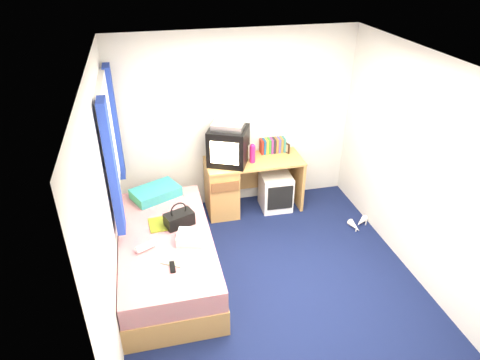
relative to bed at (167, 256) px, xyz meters
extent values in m
plane|color=#0C1438|center=(1.10, -0.30, -0.27)|extent=(3.40, 3.40, 0.00)
plane|color=white|center=(1.10, -0.30, 2.13)|extent=(3.40, 3.40, 0.00)
plane|color=silver|center=(1.10, 1.40, 0.93)|extent=(3.20, 0.00, 3.20)
plane|color=silver|center=(1.10, -2.00, 0.93)|extent=(3.20, 0.00, 3.20)
plane|color=silver|center=(-0.50, -0.30, 0.93)|extent=(0.00, 3.40, 3.40)
plane|color=silver|center=(2.70, -0.30, 0.93)|extent=(0.00, 3.40, 3.40)
cube|color=tan|center=(0.00, 0.00, -0.12)|extent=(1.00, 2.00, 0.30)
cube|color=brown|center=(0.50, -0.40, -0.11)|extent=(0.02, 0.70, 0.18)
cube|color=silver|center=(0.00, 0.00, 0.15)|extent=(0.98, 1.98, 0.24)
cube|color=#1951A4|center=(-0.05, 0.83, 0.33)|extent=(0.66, 0.56, 0.12)
cube|color=tan|center=(1.28, 1.12, 0.47)|extent=(1.30, 0.55, 0.03)
cube|color=tan|center=(0.83, 1.12, 0.09)|extent=(0.40, 0.52, 0.72)
cube|color=tan|center=(1.91, 1.12, 0.09)|extent=(0.04, 0.52, 0.72)
cube|color=tan|center=(1.53, 1.37, 0.18)|extent=(0.78, 0.03, 0.55)
cube|color=white|center=(1.58, 1.06, -0.01)|extent=(0.42, 0.42, 0.51)
cube|color=black|center=(0.94, 1.14, 0.72)|extent=(0.62, 0.61, 0.48)
cube|color=#FFDAA1|center=(0.85, 0.93, 0.72)|extent=(0.34, 0.17, 0.30)
cube|color=#B0B0B2|center=(0.94, 1.14, 1.00)|extent=(0.48, 0.42, 0.08)
cube|color=maroon|center=(1.43, 1.30, 0.58)|extent=(0.03, 0.13, 0.20)
cube|color=navy|center=(1.47, 1.30, 0.58)|extent=(0.03, 0.13, 0.20)
cube|color=gold|center=(1.50, 1.30, 0.58)|extent=(0.03, 0.13, 0.20)
cube|color=#337F33|center=(1.54, 1.30, 0.58)|extent=(0.03, 0.13, 0.20)
cube|color=#7F337F|center=(1.57, 1.30, 0.58)|extent=(0.03, 0.13, 0.20)
cube|color=#262626|center=(1.61, 1.30, 0.58)|extent=(0.03, 0.13, 0.20)
cube|color=#B26633|center=(1.64, 1.30, 0.58)|extent=(0.03, 0.13, 0.20)
cube|color=#4C4C99|center=(1.68, 1.30, 0.58)|extent=(0.03, 0.13, 0.20)
cube|color=olive|center=(1.71, 1.30, 0.58)|extent=(0.03, 0.13, 0.20)
cube|color=#337272|center=(1.75, 1.30, 0.58)|extent=(0.03, 0.13, 0.20)
cube|color=black|center=(1.77, 1.25, 0.55)|extent=(0.06, 0.12, 0.14)
cylinder|color=#D01D67|center=(1.24, 1.07, 0.60)|extent=(0.08, 0.08, 0.23)
cylinder|color=white|center=(1.20, 1.18, 0.58)|extent=(0.06, 0.06, 0.20)
cube|color=black|center=(0.17, 0.17, 0.35)|extent=(0.35, 0.27, 0.16)
torus|color=black|center=(0.17, 0.17, 0.47)|extent=(0.19, 0.08, 0.19)
cube|color=silver|center=(0.26, -0.15, 0.32)|extent=(0.34, 0.31, 0.10)
cube|color=#C1DC18|center=(-0.05, 0.22, 0.28)|extent=(0.23, 0.29, 0.01)
cylinder|color=silver|center=(-0.21, -0.19, 0.31)|extent=(0.21, 0.15, 0.07)
cube|color=yellow|center=(0.02, -0.47, 0.28)|extent=(0.22, 0.16, 0.01)
cube|color=black|center=(0.03, -0.53, 0.28)|extent=(0.05, 0.16, 0.02)
cube|color=silver|center=(-0.48, 0.60, 1.18)|extent=(0.02, 0.90, 1.10)
cube|color=white|center=(-0.47, 0.60, 1.77)|extent=(0.06, 1.06, 0.08)
cube|color=white|center=(-0.47, 0.60, 0.59)|extent=(0.06, 1.06, 0.08)
cube|color=navy|center=(-0.43, 0.01, 1.13)|extent=(0.08, 0.24, 1.40)
cube|color=navy|center=(-0.43, 1.19, 1.13)|extent=(0.08, 0.24, 1.40)
cone|color=silver|center=(2.44, 0.32, -0.23)|extent=(0.11, 0.23, 0.09)
cone|color=silver|center=(2.58, 0.39, -0.23)|extent=(0.23, 0.20, 0.09)
camera|label=1|loc=(-0.06, -3.78, 3.08)|focal=32.00mm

